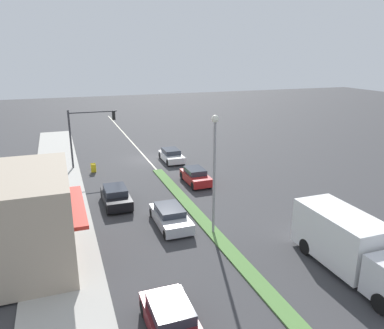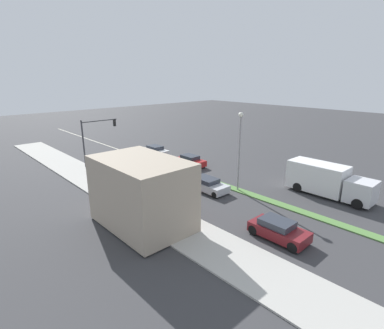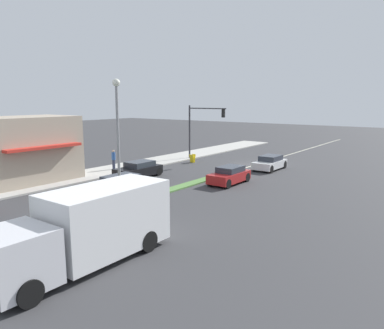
% 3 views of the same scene
% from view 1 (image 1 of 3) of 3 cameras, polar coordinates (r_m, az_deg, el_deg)
% --- Properties ---
extents(ground_plane, '(160.00, 160.00, 0.00)m').
position_cam_1_polar(ground_plane, '(23.75, 3.48, -10.64)').
color(ground_plane, '#38383A').
extents(sidewalk_right, '(4.00, 73.00, 0.12)m').
position_cam_1_polar(sidewalk_right, '(21.72, -19.07, -14.25)').
color(sidewalk_right, '#B2AFA8').
rests_on(sidewalk_right, ground).
extents(lane_marking_center, '(0.16, 60.00, 0.01)m').
position_cam_1_polar(lane_marking_center, '(39.78, -6.79, 0.73)').
color(lane_marking_center, beige).
rests_on(lane_marking_center, ground).
extents(building_corner_store, '(5.42, 7.33, 4.92)m').
position_cam_1_polar(building_corner_store, '(21.59, -24.15, -7.51)').
color(building_corner_store, tan).
rests_on(building_corner_store, sidewalk_right).
extents(traffic_signal_main, '(4.59, 0.34, 5.60)m').
position_cam_1_polar(traffic_signal_main, '(37.43, -15.97, 5.32)').
color(traffic_signal_main, '#333338').
rests_on(traffic_signal_main, sidewalk_right).
extents(street_lamp, '(0.44, 0.44, 7.37)m').
position_cam_1_polar(street_lamp, '(22.18, 3.44, 0.66)').
color(street_lamp, gray).
rests_on(street_lamp, median_strip).
extents(pedestrian, '(0.34, 0.34, 1.75)m').
position_cam_1_polar(pedestrian, '(28.86, -19.55, -4.25)').
color(pedestrian, '#282D42').
rests_on(pedestrian, sidewalk_right).
extents(warning_aframe_sign, '(0.45, 0.53, 0.84)m').
position_cam_1_polar(warning_aframe_sign, '(36.46, -14.78, -0.52)').
color(warning_aframe_sign, yellow).
rests_on(warning_aframe_sign, ground).
extents(delivery_truck, '(2.44, 7.50, 2.87)m').
position_cam_1_polar(delivery_truck, '(21.17, 23.11, -11.21)').
color(delivery_truck, silver).
rests_on(delivery_truck, ground).
extents(van_white, '(1.81, 3.87, 1.29)m').
position_cam_1_polar(van_white, '(38.79, -3.16, 1.37)').
color(van_white, silver).
rests_on(van_white, ground).
extents(sedan_maroon, '(1.84, 3.91, 1.33)m').
position_cam_1_polar(sedan_maroon, '(16.20, -3.13, -22.60)').
color(sedan_maroon, maroon).
rests_on(sedan_maroon, ground).
extents(hatchback_red, '(1.72, 3.81, 1.32)m').
position_cam_1_polar(hatchback_red, '(32.24, 0.56, -1.81)').
color(hatchback_red, '#AD1E1E').
rests_on(hatchback_red, ground).
extents(sedan_silver, '(1.87, 4.26, 1.26)m').
position_cam_1_polar(sedan_silver, '(24.68, -3.30, -7.95)').
color(sedan_silver, '#B7BABF').
rests_on(sedan_silver, ground).
extents(suv_black, '(1.85, 4.07, 1.32)m').
position_cam_1_polar(suv_black, '(28.41, -11.51, -4.78)').
color(suv_black, black).
rests_on(suv_black, ground).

